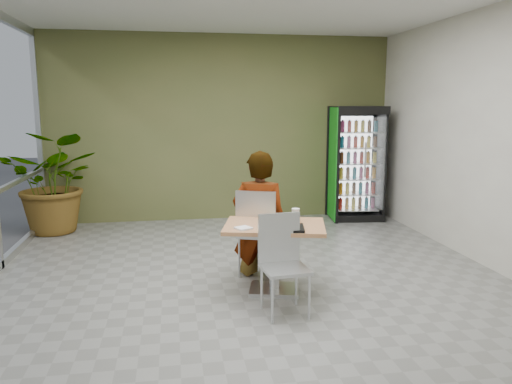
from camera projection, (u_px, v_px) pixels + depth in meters
ground at (253, 288)px, 5.55m from camera, size 7.00×7.00×0.00m
room_envelope at (253, 144)px, 5.27m from camera, size 6.00×7.00×3.20m
dining_table at (275, 244)px, 5.35m from camera, size 1.20×0.97×0.75m
chair_far at (257, 226)px, 5.81m from camera, size 0.59×0.60×1.04m
chair_near at (282, 255)px, 4.85m from camera, size 0.46×0.47×0.96m
seated_woman at (260, 226)px, 5.87m from camera, size 0.77×0.63×1.79m
pizza_plate at (270, 222)px, 5.37m from camera, size 0.35×0.29×0.03m
soda_cup at (296, 216)px, 5.39m from camera, size 0.09×0.09×0.15m
napkin_stack at (243, 228)px, 5.11m from camera, size 0.20×0.20×0.02m
cafeteria_tray at (282, 228)px, 5.10m from camera, size 0.51×0.41×0.03m
beverage_fridge at (357, 163)px, 8.77m from camera, size 0.98×0.80×1.98m
potted_plant at (56, 182)px, 7.85m from camera, size 1.64×1.49×1.61m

